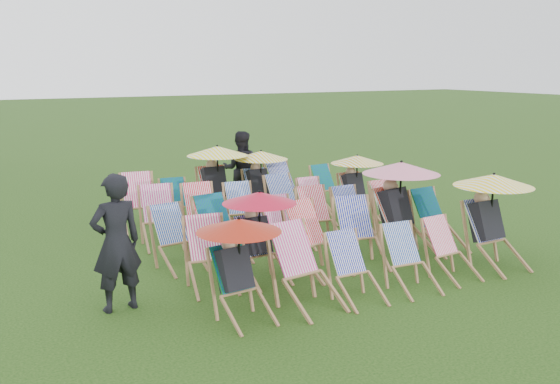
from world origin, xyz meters
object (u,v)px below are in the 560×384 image
deckchair_0 (241,268)px  deckchair_29 (330,187)px  deckchair_5 (495,219)px  person_rear (241,169)px  person_left (116,243)px

deckchair_0 → deckchair_29: size_ratio=1.39×
deckchair_0 → deckchair_5: bearing=-6.6°
deckchair_0 → person_rear: bearing=58.5°
deckchair_0 → deckchair_29: 6.06m
deckchair_5 → deckchair_29: size_ratio=1.61×
deckchair_29 → person_rear: (-1.58, 0.95, 0.36)m
person_left → deckchair_0: bearing=134.8°
deckchair_5 → deckchair_29: deckchair_5 is taller
deckchair_0 → person_left: person_left is taller
deckchair_0 → deckchair_29: deckchair_0 is taller
person_left → deckchair_29: bearing=-152.6°
deckchair_29 → deckchair_0: bearing=-138.2°
deckchair_5 → person_left: person_left is taller
deckchair_29 → person_left: bearing=-151.9°
deckchair_0 → deckchair_29: bearing=40.8°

